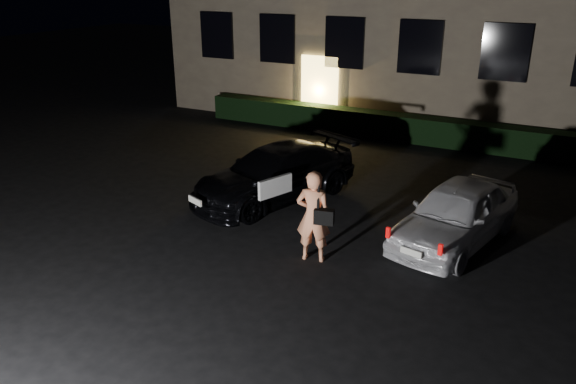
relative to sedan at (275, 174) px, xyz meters
The scene contains 5 objects.
ground 4.33m from the sedan, 68.76° to the right, with size 80.00×80.00×0.00m, color black.
hedge 6.69m from the sedan, 76.58° to the left, with size 15.00×0.70×0.85m, color black.
sedan is the anchor object (origin of this frame).
hatch 4.48m from the sedan, ahead, with size 2.34×4.01×1.28m.
man 3.28m from the sedan, 48.41° to the right, with size 0.83×0.58×1.84m.
Camera 1 is at (4.66, -7.39, 5.30)m, focal length 35.00 mm.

